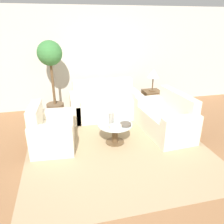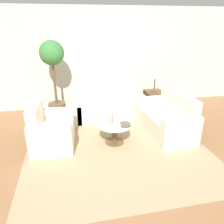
# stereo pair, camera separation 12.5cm
# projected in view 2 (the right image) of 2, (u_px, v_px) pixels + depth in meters

# --- Properties ---
(ground_plane) EXTENTS (14.00, 14.00, 0.00)m
(ground_plane) POSITION_uv_depth(u_px,v_px,m) (117.00, 161.00, 3.75)
(ground_plane) COLOR #8E603D
(wall_back) EXTENTS (10.00, 0.06, 2.60)m
(wall_back) POSITION_uv_depth(u_px,v_px,m) (94.00, 59.00, 5.82)
(wall_back) COLOR beige
(wall_back) RESTS_ON ground_plane
(rug) EXTENTS (3.32, 3.57, 0.01)m
(rug) POSITION_uv_depth(u_px,v_px,m) (115.00, 142.00, 4.33)
(rug) COLOR tan
(rug) RESTS_ON ground_plane
(sofa_main) EXTENTS (1.70, 0.81, 0.89)m
(sofa_main) POSITION_uv_depth(u_px,v_px,m) (106.00, 105.00, 5.46)
(sofa_main) COLOR beige
(sofa_main) RESTS_ON ground_plane
(armchair) EXTENTS (0.81, 0.97, 0.85)m
(armchair) POSITION_uv_depth(u_px,v_px,m) (50.00, 132.00, 4.10)
(armchair) COLOR beige
(armchair) RESTS_ON ground_plane
(loveseat) EXTENTS (0.86, 1.48, 0.87)m
(loveseat) POSITION_uv_depth(u_px,v_px,m) (167.00, 120.00, 4.60)
(loveseat) COLOR beige
(loveseat) RESTS_ON ground_plane
(coffee_table) EXTENTS (0.67, 0.67, 0.40)m
(coffee_table) POSITION_uv_depth(u_px,v_px,m) (115.00, 131.00, 4.23)
(coffee_table) COLOR brown
(coffee_table) RESTS_ON ground_plane
(side_table) EXTENTS (0.44, 0.44, 0.57)m
(side_table) POSITION_uv_depth(u_px,v_px,m) (153.00, 102.00, 5.69)
(side_table) COLOR brown
(side_table) RESTS_ON ground_plane
(table_lamp) EXTENTS (0.30, 0.30, 0.56)m
(table_lamp) POSITION_uv_depth(u_px,v_px,m) (155.00, 74.00, 5.42)
(table_lamp) COLOR brown
(table_lamp) RESTS_ON side_table
(potted_plant) EXTENTS (0.57, 0.57, 1.84)m
(potted_plant) POSITION_uv_depth(u_px,v_px,m) (53.00, 68.00, 5.11)
(potted_plant) COLOR brown
(potted_plant) RESTS_ON ground_plane
(vase) EXTENTS (0.09, 0.09, 0.23)m
(vase) POSITION_uv_depth(u_px,v_px,m) (111.00, 118.00, 4.14)
(vase) COLOR #9E998E
(vase) RESTS_ON coffee_table
(bowl) EXTENTS (0.21, 0.21, 0.05)m
(bowl) POSITION_uv_depth(u_px,v_px,m) (125.00, 125.00, 4.10)
(bowl) COLOR brown
(bowl) RESTS_ON coffee_table
(book_stack) EXTENTS (0.24, 0.17, 0.06)m
(book_stack) POSITION_uv_depth(u_px,v_px,m) (114.00, 126.00, 4.03)
(book_stack) COLOR beige
(book_stack) RESTS_ON coffee_table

